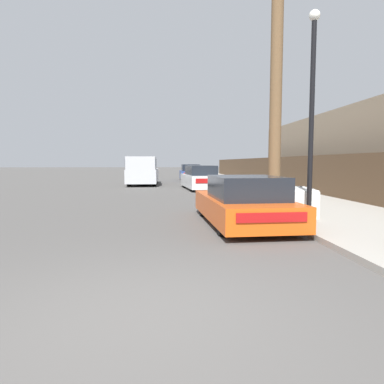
# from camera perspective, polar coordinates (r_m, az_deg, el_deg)

# --- Properties ---
(ground_plane) EXTENTS (220.00, 220.00, 0.00)m
(ground_plane) POSITION_cam_1_polar(r_m,az_deg,el_deg) (3.68, -7.67, -20.40)
(ground_plane) COLOR #4F4C49
(sidewalk_curb) EXTENTS (4.20, 63.00, 0.12)m
(sidewalk_curb) POSITION_cam_1_polar(r_m,az_deg,el_deg) (27.34, 6.37, 1.76)
(sidewalk_curb) COLOR #9E998E
(sidewalk_curb) RESTS_ON ground
(discarded_fridge) EXTENTS (0.98, 1.81, 0.76)m
(discarded_fridge) POSITION_cam_1_polar(r_m,az_deg,el_deg) (10.07, 17.25, -1.47)
(discarded_fridge) COLOR silver
(discarded_fridge) RESTS_ON sidewalk_curb
(parked_sports_car_red) EXTENTS (2.02, 4.47, 1.24)m
(parked_sports_car_red) POSITION_cam_1_polar(r_m,az_deg,el_deg) (8.76, 8.51, -1.72)
(parked_sports_car_red) COLOR #E05114
(parked_sports_car_red) RESTS_ON ground
(car_parked_mid) EXTENTS (2.10, 4.80, 1.39)m
(car_parked_mid) POSITION_cam_1_polar(r_m,az_deg,el_deg) (20.08, 1.37, 2.32)
(car_parked_mid) COLOR silver
(car_parked_mid) RESTS_ON ground
(car_parked_far) EXTENTS (1.73, 4.73, 1.41)m
(car_parked_far) POSITION_cam_1_polar(r_m,az_deg,el_deg) (29.76, -0.33, 3.20)
(car_parked_far) COLOR #2D478C
(car_parked_far) RESTS_ON ground
(pickup_truck) EXTENTS (1.99, 5.88, 1.95)m
(pickup_truck) POSITION_cam_1_polar(r_m,az_deg,el_deg) (24.01, -8.19, 3.46)
(pickup_truck) COLOR silver
(pickup_truck) RESTS_ON ground
(utility_pole) EXTENTS (1.80, 0.39, 9.23)m
(utility_pole) POSITION_cam_1_polar(r_m,az_deg,el_deg) (12.19, 13.90, 20.17)
(utility_pole) COLOR brown
(utility_pole) RESTS_ON sidewalk_curb
(street_lamp) EXTENTS (0.26, 0.26, 5.04)m
(street_lamp) POSITION_cam_1_polar(r_m,az_deg,el_deg) (8.98, 19.37, 13.96)
(street_lamp) COLOR black
(street_lamp) RESTS_ON sidewalk_curb
(wooden_fence) EXTENTS (0.08, 41.15, 1.79)m
(wooden_fence) POSITION_cam_1_polar(r_m,az_deg,el_deg) (25.09, 11.96, 3.57)
(wooden_fence) COLOR brown
(wooden_fence) RESTS_ON sidewalk_curb
(building_right_house) EXTENTS (6.00, 16.72, 4.18)m
(building_right_house) POSITION_cam_1_polar(r_m,az_deg,el_deg) (21.98, 26.60, 5.78)
(building_right_house) COLOR gray
(building_right_house) RESTS_ON ground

